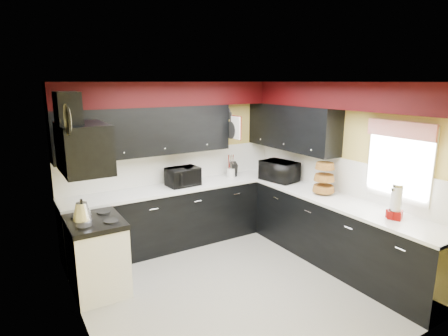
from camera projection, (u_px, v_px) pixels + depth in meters
The scene contains 35 objects.
ground at pixel (235, 284), 4.74m from camera, with size 3.60×3.60×0.00m, color gray.
wall_back at pixel (174, 162), 5.95m from camera, with size 3.60×0.06×2.50m, color #E0C666.
wall_right at pixel (341, 171), 5.37m from camera, with size 0.06×3.60×2.50m, color #E0C666.
wall_left at pixel (77, 217), 3.55m from camera, with size 0.06×3.60×2.50m, color #E0C666.
ceiling at pixel (237, 82), 4.17m from camera, with size 3.60×3.60×0.06m, color white.
cab_back at pixel (184, 215), 5.89m from camera, with size 3.60×0.60×0.90m, color black.
cab_right at pixel (339, 234), 5.15m from camera, with size 0.60×3.00×0.90m, color black.
counter_back at pixel (183, 186), 5.78m from camera, with size 3.62×0.64×0.04m, color white.
counter_right at pixel (341, 202), 5.04m from camera, with size 0.64×3.02×0.04m, color white.
splash_back at pixel (175, 166), 5.96m from camera, with size 3.60×0.02×0.50m, color white.
splash_right at pixel (340, 175), 5.38m from camera, with size 0.02×3.60×0.50m, color white.
upper_back at pixel (147, 131), 5.43m from camera, with size 2.60×0.35×0.70m, color black.
upper_right at pixel (291, 127), 5.90m from camera, with size 0.35×1.80×0.70m, color black.
soffit_back at pixel (177, 94), 5.56m from camera, with size 3.60×0.36×0.35m, color black.
soffit_right at pixel (348, 96), 4.88m from camera, with size 0.36×3.24×0.35m, color black.
stove at pixel (98, 258), 4.51m from camera, with size 0.60×0.75×0.86m, color white.
cooktop at pixel (95, 222), 4.40m from camera, with size 0.62×0.77×0.06m, color black.
hood at pixel (84, 148), 4.18m from camera, with size 0.50×0.78×0.55m, color black.
hood_duct at pixel (68, 111), 4.01m from camera, with size 0.24×0.40×0.40m, color black.
window at pixel (400, 162), 4.54m from camera, with size 0.03×0.86×0.96m, color white, non-canonical shape.
valance at pixel (400, 130), 4.42m from camera, with size 0.04×0.88×0.20m, color red.
pan_top at pixel (226, 114), 5.99m from camera, with size 0.03×0.22×0.40m, color black, non-canonical shape.
pan_mid at pixel (231, 130), 5.94m from camera, with size 0.03×0.28×0.46m, color black, non-canonical shape.
pan_low at pixel (222, 130), 6.16m from camera, with size 0.03×0.24×0.42m, color black, non-canonical shape.
cut_board at pixel (235, 128), 5.83m from camera, with size 0.03×0.26×0.35m, color white.
baskets at pixel (324, 178), 5.28m from camera, with size 0.27×0.27×0.50m, color brown, non-canonical shape.
clock at pixel (67, 120), 3.56m from camera, with size 0.03×0.30×0.30m, color black, non-canonical shape.
deco_plate at pixel (366, 102), 4.83m from camera, with size 0.03×0.24×0.24m, color white, non-canonical shape.
toaster_oven at pixel (183, 177), 5.74m from camera, with size 0.48×0.40×0.28m, color black.
microwave at pixel (279, 171), 6.02m from camera, with size 0.57×0.39×0.32m, color black.
utensil_crock at pixel (231, 173), 6.26m from camera, with size 0.14×0.14×0.15m, color silver.
knife_block at pixel (233, 169), 6.30m from camera, with size 0.11×0.15×0.23m, color black.
kettle at pixel (82, 211), 4.38m from camera, with size 0.23×0.23×0.21m, color silver, non-canonical shape.
dispenser_a at pixel (394, 205), 4.34m from camera, with size 0.12×0.12×0.33m, color maroon, non-canonical shape.
dispenser_b at pixel (397, 203), 4.33m from camera, with size 0.14×0.14×0.39m, color maroon, non-canonical shape.
Camera 1 is at (-2.35, -3.58, 2.51)m, focal length 30.00 mm.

